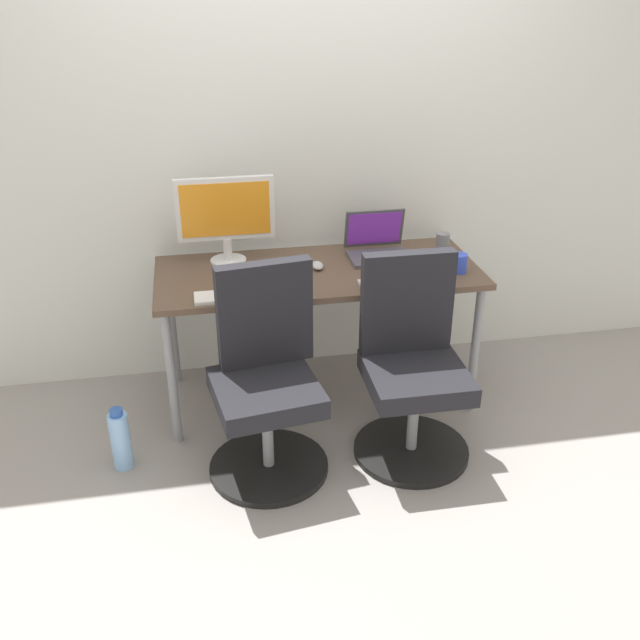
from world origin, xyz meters
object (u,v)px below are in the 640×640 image
office_chair_right (412,368)px  coffee_mug (459,263)px  office_chair_left (266,383)px  open_laptop (377,245)px  desktop_monitor (226,214)px  water_bottle_on_floor (120,440)px

office_chair_right → coffee_mug: office_chair_right is taller
office_chair_left → coffee_mug: size_ratio=10.22×
office_chair_right → open_laptop: 0.74m
office_chair_left → desktop_monitor: 0.90m
office_chair_right → open_laptop: bearing=90.2°
open_laptop → water_bottle_on_floor: bearing=-156.7°
open_laptop → coffee_mug: bearing=-40.4°
office_chair_left → desktop_monitor: desktop_monitor is taller
open_laptop → office_chair_right: bearing=-89.8°
office_chair_right → water_bottle_on_floor: bearing=176.4°
open_laptop → coffee_mug: 0.44m
water_bottle_on_floor → desktop_monitor: size_ratio=0.65×
office_chair_right → desktop_monitor: bearing=137.0°
office_chair_left → office_chair_right: same height
coffee_mug → open_laptop: bearing=139.6°
office_chair_right → water_bottle_on_floor: size_ratio=3.03×
desktop_monitor → coffee_mug: (1.09, -0.34, -0.20)m
office_chair_right → coffee_mug: size_ratio=10.22×
water_bottle_on_floor → coffee_mug: bearing=9.8°
desktop_monitor → open_laptop: size_ratio=1.55×
water_bottle_on_floor → desktop_monitor: 1.18m
office_chair_right → open_laptop: size_ratio=3.03×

